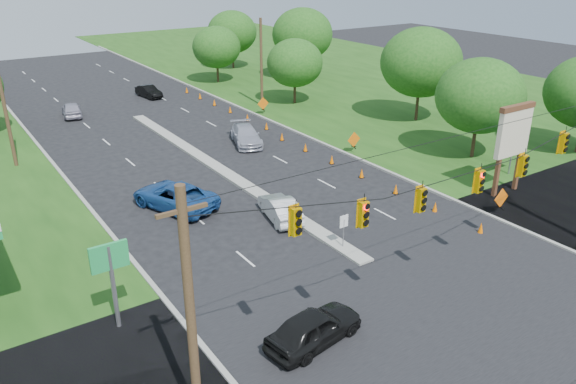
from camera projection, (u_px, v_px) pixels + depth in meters
ground at (423, 301)px, 26.27m from camera, size 160.00×160.00×0.00m
grass_right at (486, 113)px, 56.88m from camera, size 40.00×160.00×0.06m
cross_street at (423, 301)px, 26.27m from camera, size 160.00×14.00×0.02m
curb_left at (50, 160)px, 44.01m from camera, size 0.25×110.00×0.16m
curb_right at (268, 120)px, 54.34m from camera, size 0.25×110.00×0.16m
median at (217, 168)px, 42.30m from camera, size 1.00×34.00×0.18m
median_sign at (344, 225)px, 30.28m from camera, size 0.55×0.06×2.05m
signal_span at (451, 213)px, 23.52m from camera, size 25.60×0.32×9.00m
utility_pole_far_left at (5, 108)px, 41.01m from camera, size 0.28×0.28×9.00m
utility_pole_far_right at (261, 63)px, 57.61m from camera, size 0.28×0.28×9.00m
pylon_sign at (513, 135)px, 36.75m from camera, size 5.90×2.30×6.12m
cone_0 at (481, 228)px, 32.41m from camera, size 0.32×0.32×0.70m
cone_1 at (435, 207)px, 35.09m from camera, size 0.32×0.32×0.70m
cone_2 at (396, 189)px, 37.76m from camera, size 0.32×0.32×0.70m
cone_3 at (362, 173)px, 40.43m from camera, size 0.32×0.32×0.70m
cone_4 at (332, 160)px, 43.10m from camera, size 0.32×0.32×0.70m
cone_5 at (305, 147)px, 45.77m from camera, size 0.32×0.32×0.70m
cone_6 at (282, 137)px, 48.45m from camera, size 0.32×0.32×0.70m
cone_7 at (266, 126)px, 51.42m from camera, size 0.32×0.32×0.70m
cone_8 at (247, 117)px, 54.10m from camera, size 0.32×0.32×0.70m
cone_9 at (230, 109)px, 56.77m from camera, size 0.32×0.32×0.70m
cone_10 at (214, 102)px, 59.44m from camera, size 0.32×0.32×0.70m
cone_11 at (200, 96)px, 62.11m from camera, size 0.32×0.32×0.70m
cone_12 at (187, 90)px, 64.78m from camera, size 0.32×0.32×0.70m
work_sign_0 at (501, 199)px, 34.42m from camera, size 1.27×0.58×1.37m
work_sign_1 at (354, 140)px, 45.11m from camera, size 1.27×0.58×1.37m
work_sign_2 at (263, 104)px, 55.79m from camera, size 1.27×0.58×1.37m
tree_7 at (480, 96)px, 42.68m from camera, size 6.72×6.72×7.84m
tree_8 at (421, 62)px, 52.12m from camera, size 7.56×7.56×8.82m
tree_9 at (295, 63)px, 58.70m from camera, size 5.88×5.88×6.86m
tree_10 at (302, 34)px, 69.94m from camera, size 7.56×7.56×8.82m
tree_11 at (232, 32)px, 76.53m from camera, size 6.72×6.72×7.84m
tree_12 at (216, 47)px, 68.36m from camera, size 5.88×5.88×6.86m
black_sedan at (314, 327)px, 23.17m from camera, size 4.76×2.53×1.54m
white_sedan at (280, 208)px, 34.07m from camera, size 2.44×4.57×1.43m
blue_pickup at (175, 196)px, 35.51m from camera, size 4.66×6.57×1.66m
silver_car_far at (246, 135)px, 47.43m from camera, size 3.68×5.63×1.52m
silver_car_oncoming at (71, 109)px, 55.34m from camera, size 2.40×4.48×1.45m
dark_car_receding at (149, 91)px, 62.70m from camera, size 1.93×4.16×1.32m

